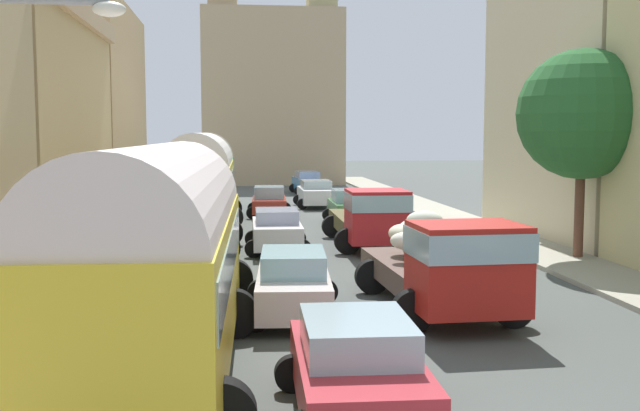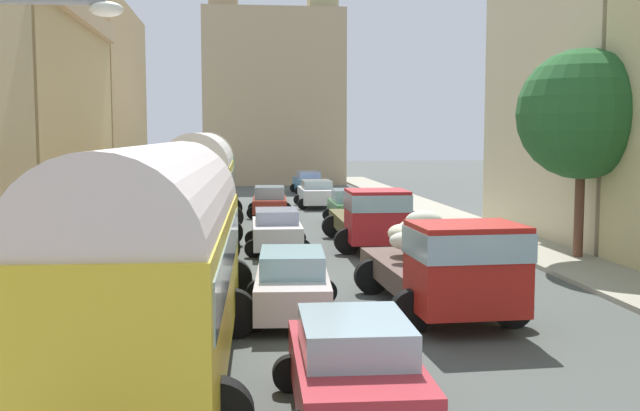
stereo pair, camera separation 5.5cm
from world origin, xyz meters
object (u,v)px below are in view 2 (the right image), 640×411
(car_0, at_px, (349,207))
(streetlamp_near, at_px, (10,175))
(parked_bus_2, at_px, (201,180))
(car_2, at_px, (308,182))
(car_1, at_px, (316,193))
(car_6, at_px, (270,201))
(cargo_truck_1, at_px, (370,216))
(car_5, at_px, (277,230))
(car_3, at_px, (354,368))
(parked_bus_1, at_px, (188,205))
(cargo_truck_0, at_px, (444,263))
(parked_bus_0, at_px, (155,254))
(car_4, at_px, (292,283))
(parked_bus_3, at_px, (208,168))

(car_0, xyz_separation_m, streetlamp_near, (-8.19, -23.68, 2.84))
(parked_bus_2, xyz_separation_m, car_2, (6.39, 20.75, -1.51))
(car_1, relative_size, car_6, 1.10)
(cargo_truck_1, xyz_separation_m, streetlamp_near, (-7.83, -16.34, 2.46))
(parked_bus_2, height_order, car_5, parked_bus_2)
(car_3, bearing_deg, car_5, 90.85)
(car_6, relative_size, streetlamp_near, 0.63)
(cargo_truck_1, relative_size, car_3, 1.73)
(parked_bus_1, height_order, car_5, parked_bus_1)
(cargo_truck_0, height_order, cargo_truck_1, cargo_truck_0)
(car_2, bearing_deg, parked_bus_0, -99.36)
(cargo_truck_0, height_order, car_4, cargo_truck_0)
(car_2, distance_m, car_4, 34.56)
(car_6, bearing_deg, cargo_truck_0, -81.97)
(cargo_truck_1, height_order, car_1, cargo_truck_1)
(parked_bus_1, height_order, streetlamp_near, streetlamp_near)
(parked_bus_0, height_order, car_0, parked_bus_0)
(cargo_truck_0, bearing_deg, parked_bus_1, 140.76)
(parked_bus_1, height_order, parked_bus_2, parked_bus_2)
(parked_bus_0, distance_m, streetlamp_near, 3.08)
(car_1, distance_m, streetlamp_near, 32.74)
(parked_bus_2, relative_size, car_3, 2.01)
(cargo_truck_1, bearing_deg, streetlamp_near, -115.60)
(car_3, distance_m, car_4, 6.30)
(parked_bus_1, relative_size, car_6, 2.26)
(car_0, xyz_separation_m, car_1, (-0.63, 8.04, -0.02))
(cargo_truck_0, relative_size, cargo_truck_1, 0.93)
(car_6, bearing_deg, car_5, -91.51)
(parked_bus_3, distance_m, car_5, 13.53)
(cargo_truck_1, distance_m, car_1, 15.39)
(car_5, bearing_deg, cargo_truck_0, -71.54)
(parked_bus_0, distance_m, parked_bus_3, 27.00)
(streetlamp_near, bearing_deg, car_5, 74.61)
(parked_bus_0, distance_m, cargo_truck_0, 7.36)
(parked_bus_0, height_order, car_1, parked_bus_0)
(parked_bus_2, xyz_separation_m, cargo_truck_0, (6.06, -13.95, -1.08))
(parked_bus_3, xyz_separation_m, streetlamp_near, (-1.63, -29.19, 1.31))
(parked_bus_1, bearing_deg, car_6, 79.16)
(car_1, bearing_deg, parked_bus_1, -106.13)
(car_4, relative_size, streetlamp_near, 0.70)
(car_6, bearing_deg, parked_bus_3, 148.71)
(car_2, relative_size, car_3, 1.08)
(car_0, bearing_deg, car_1, 94.46)
(car_0, height_order, car_3, car_0)
(streetlamp_near, bearing_deg, car_3, 3.78)
(parked_bus_2, xyz_separation_m, car_1, (5.94, 11.53, -1.53))
(car_1, height_order, car_5, car_1)
(parked_bus_2, height_order, car_2, parked_bus_2)
(parked_bus_2, distance_m, car_5, 5.23)
(parked_bus_0, bearing_deg, cargo_truck_1, 66.33)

